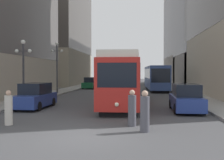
{
  "coord_description": "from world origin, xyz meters",
  "views": [
    {
      "loc": [
        2.0,
        -10.78,
        2.6
      ],
      "look_at": [
        0.3,
        8.36,
        2.06
      ],
      "focal_mm": 43.88,
      "sensor_mm": 36.0,
      "label": 1
    }
  ],
  "objects": [
    {
      "name": "building_right_midblock",
      "position": [
        17.09,
        52.78,
        12.88
      ],
      "size": [
        16.19,
        21.56,
        25.02
      ],
      "color": "gray",
      "rests_on": "ground"
    },
    {
      "name": "parked_car_left_near",
      "position": [
        -5.3,
        8.43,
        0.84
      ],
      "size": [
        1.99,
        4.67,
        1.82
      ],
      "rotation": [
        0.0,
        0.0,
        -0.03
      ],
      "color": "black",
      "rests_on": "ground"
    },
    {
      "name": "transit_bus",
      "position": [
        4.83,
        29.12,
        1.95
      ],
      "size": [
        2.85,
        12.97,
        3.45
      ],
      "rotation": [
        0.0,
        0.0,
        0.02
      ],
      "color": "black",
      "rests_on": "ground"
    },
    {
      "name": "pedestrian_on_sidewalk",
      "position": [
        2.38,
        1.14,
        0.84
      ],
      "size": [
        0.41,
        0.41,
        1.81
      ],
      "rotation": [
        0.0,
        0.0,
        3.33
      ],
      "color": "#4C4C56",
      "rests_on": "ground"
    },
    {
      "name": "lamp_post_left_near",
      "position": [
        -7.2,
        10.85,
        3.53
      ],
      "size": [
        1.41,
        0.36,
        5.1
      ],
      "color": "#333338",
      "rests_on": "sidewalk_left"
    },
    {
      "name": "sidewalk_right",
      "position": [
        7.94,
        40.0,
        0.07
      ],
      "size": [
        2.69,
        120.0,
        0.15
      ],
      "primitive_type": "cube",
      "color": "gray",
      "rests_on": "ground"
    },
    {
      "name": "sidewalk_left",
      "position": [
        -7.94,
        40.0,
        0.07
      ],
      "size": [
        2.69,
        120.0,
        0.15
      ],
      "primitive_type": "cube",
      "color": "gray",
      "rests_on": "ground"
    },
    {
      "name": "building_right_far",
      "position": [
        16.46,
        37.17,
        11.75
      ],
      "size": [
        14.94,
        15.31,
        22.82
      ],
      "color": "gray",
      "rests_on": "ground"
    },
    {
      "name": "ground_plane",
      "position": [
        0.0,
        0.0,
        0.0
      ],
      "size": [
        200.0,
        200.0,
        0.0
      ],
      "primitive_type": "plane",
      "color": "#424244"
    },
    {
      "name": "lamp_post_left_far",
      "position": [
        -7.2,
        20.38,
        4.03
      ],
      "size": [
        1.41,
        0.36,
        5.95
      ],
      "color": "#333338",
      "rests_on": "sidewalk_left"
    },
    {
      "name": "parked_car_left_mid",
      "position": [
        -5.3,
        32.43,
        0.84
      ],
      "size": [
        2.07,
        4.87,
        1.82
      ],
      "rotation": [
        0.0,
        0.0,
        -0.05
      ],
      "color": "black",
      "rests_on": "ground"
    },
    {
      "name": "pedestrian_crossing_far",
      "position": [
        -4.26,
        2.12,
        0.8
      ],
      "size": [
        0.38,
        0.38,
        1.72
      ],
      "rotation": [
        0.0,
        0.0,
        2.11
      ],
      "color": "beige",
      "rests_on": "ground"
    },
    {
      "name": "parked_car_right_far",
      "position": [
        5.3,
        7.68,
        0.84
      ],
      "size": [
        1.98,
        4.66,
        1.82
      ],
      "rotation": [
        0.0,
        0.0,
        3.12
      ],
      "color": "black",
      "rests_on": "ground"
    },
    {
      "name": "building_left_corner",
      "position": [
        -14.65,
        45.92,
        14.24
      ],
      "size": [
        11.33,
        23.83,
        27.64
      ],
      "color": "gray",
      "rests_on": "ground"
    },
    {
      "name": "streetcar",
      "position": [
        1.01,
        11.16,
        2.1
      ],
      "size": [
        2.8,
        13.66,
        3.89
      ],
      "rotation": [
        0.0,
        0.0,
        -0.01
      ],
      "color": "black",
      "rests_on": "ground"
    },
    {
      "name": "pedestrian_crossing_near",
      "position": [
        1.8,
        2.38,
        0.82
      ],
      "size": [
        0.39,
        0.39,
        1.76
      ],
      "rotation": [
        0.0,
        0.0,
        2.98
      ],
      "color": "#4C4C56",
      "rests_on": "ground"
    }
  ]
}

